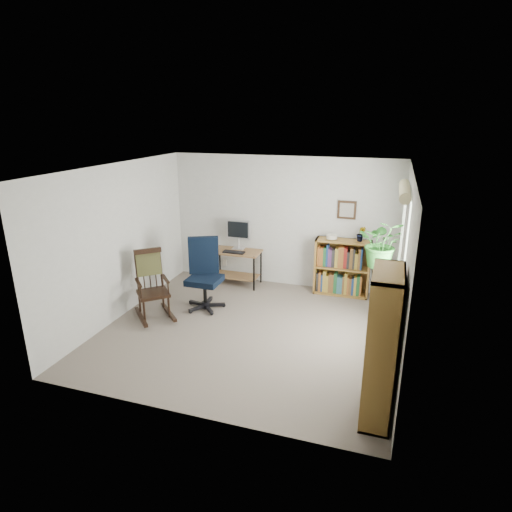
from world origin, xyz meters
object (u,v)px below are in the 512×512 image
(office_chair, at_px, (204,275))
(low_bookshelf, at_px, (342,267))
(tall_bookshelf, at_px, (382,347))
(desk, at_px, (236,267))
(rocking_chair, at_px, (153,285))

(office_chair, relative_size, low_bookshelf, 1.18)
(office_chair, relative_size, tall_bookshelf, 0.72)
(desk, height_order, office_chair, office_chair)
(office_chair, bearing_deg, tall_bookshelf, -58.40)
(desk, relative_size, rocking_chair, 0.83)
(desk, relative_size, tall_bookshelf, 0.56)
(desk, bearing_deg, low_bookshelf, 3.51)
(office_chair, height_order, low_bookshelf, office_chair)
(office_chair, xyz_separation_m, rocking_chair, (-0.64, -0.54, -0.04))
(low_bookshelf, bearing_deg, tall_bookshelf, -76.38)
(desk, bearing_deg, rocking_chair, -113.77)
(tall_bookshelf, bearing_deg, rocking_chair, 158.82)
(office_chair, height_order, rocking_chair, office_chair)
(office_chair, bearing_deg, rocking_chair, -164.32)
(desk, bearing_deg, office_chair, -95.74)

